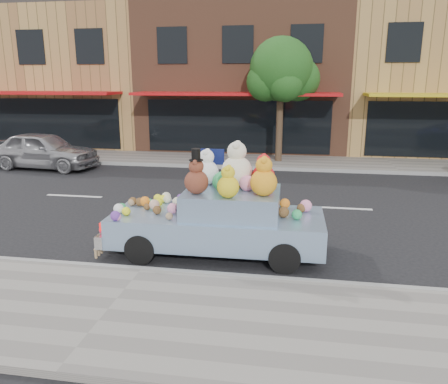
# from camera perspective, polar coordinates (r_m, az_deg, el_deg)

# --- Properties ---
(ground) EXTENTS (120.00, 120.00, 0.00)m
(ground) POSITION_cam_1_polar(r_m,az_deg,el_deg) (12.92, -3.12, -1.30)
(ground) COLOR black
(ground) RESTS_ON ground
(near_sidewalk) EXTENTS (60.00, 3.00, 0.12)m
(near_sidewalk) POSITION_cam_1_polar(r_m,az_deg,el_deg) (7.15, -14.87, -14.94)
(near_sidewalk) COLOR gray
(near_sidewalk) RESTS_ON ground
(far_sidewalk) EXTENTS (60.00, 3.00, 0.12)m
(far_sidewalk) POSITION_cam_1_polar(r_m,az_deg,el_deg) (19.14, 1.09, 4.12)
(far_sidewalk) COLOR gray
(far_sidewalk) RESTS_ON ground
(near_kerb) EXTENTS (60.00, 0.12, 0.13)m
(near_kerb) POSITION_cam_1_polar(r_m,az_deg,el_deg) (8.38, -10.66, -10.08)
(near_kerb) COLOR gray
(near_kerb) RESTS_ON ground
(far_kerb) EXTENTS (60.00, 0.12, 0.13)m
(far_kerb) POSITION_cam_1_polar(r_m,az_deg,el_deg) (17.69, 0.38, 3.27)
(far_kerb) COLOR gray
(far_kerb) RESTS_ON ground
(storefront_left) EXTENTS (10.00, 9.80, 7.30)m
(storefront_left) POSITION_cam_1_polar(r_m,az_deg,el_deg) (27.26, -18.97, 14.03)
(storefront_left) COLOR #AB8347
(storefront_left) RESTS_ON ground
(storefront_mid) EXTENTS (10.00, 9.80, 7.30)m
(storefront_mid) POSITION_cam_1_polar(r_m,az_deg,el_deg) (24.26, 3.09, 14.80)
(storefront_mid) COLOR brown
(storefront_mid) RESTS_ON ground
(storefront_right) EXTENTS (10.00, 9.80, 7.30)m
(storefront_right) POSITION_cam_1_polar(r_m,az_deg,el_deg) (25.17, 27.02, 13.29)
(storefront_right) COLOR #AB8347
(storefront_right) RESTS_ON ground
(street_tree) EXTENTS (3.00, 2.70, 5.22)m
(street_tree) POSITION_cam_1_polar(r_m,az_deg,el_deg) (18.69, 7.55, 14.94)
(street_tree) COLOR #38281C
(street_tree) RESTS_ON ground
(car_silver) EXTENTS (4.52, 2.15, 1.49)m
(car_silver) POSITION_cam_1_polar(r_m,az_deg,el_deg) (19.08, -22.49, 5.07)
(car_silver) COLOR #A2A2A7
(car_silver) RESTS_ON ground
(art_car) EXTENTS (4.51, 1.82, 2.30)m
(art_car) POSITION_cam_1_polar(r_m,az_deg,el_deg) (8.96, -0.56, -2.96)
(art_car) COLOR black
(art_car) RESTS_ON ground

